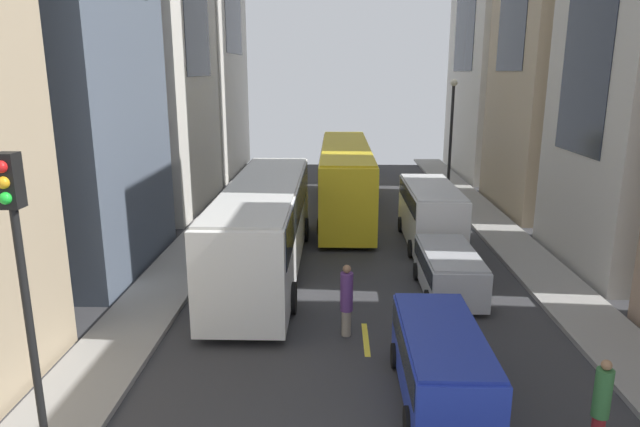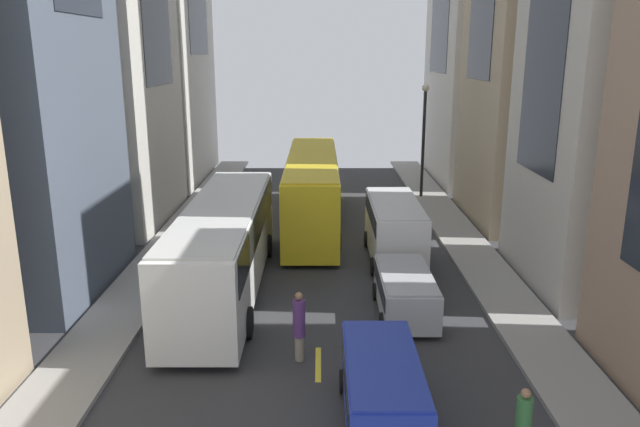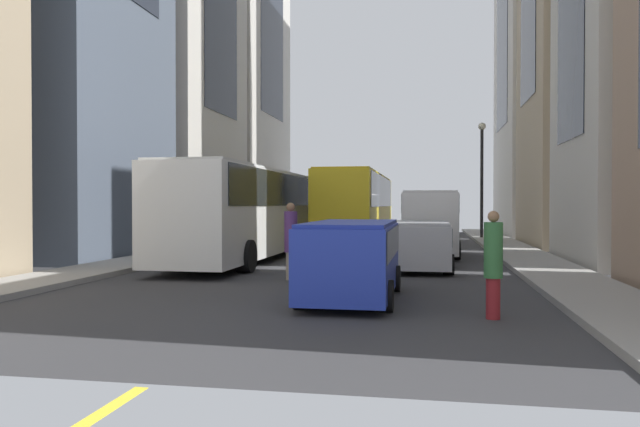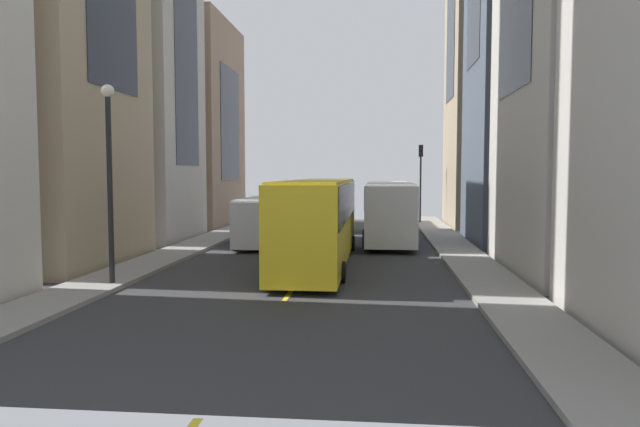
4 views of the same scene
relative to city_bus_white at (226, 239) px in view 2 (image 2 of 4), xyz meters
The scene contains 14 objects.
ground_plane 6.34m from the city_bus_white, 54.77° to the left, with size 39.71×39.71×0.00m, color #333335.
sidewalk_west 6.23m from the city_bus_white, 123.93° to the left, with size 2.15×44.00×0.15m, color gray.
sidewalk_east 11.53m from the city_bus_white, 25.62° to the left, with size 2.15×44.00×0.15m, color gray.
lane_stripe_1 6.87m from the city_bus_white, 58.13° to the right, with size 0.16×2.00×0.01m, color yellow.
lane_stripe_2 6.34m from the city_bus_white, 54.77° to the left, with size 0.16×2.00×0.01m, color yellow.
lane_stripe_3 15.93m from the city_bus_white, 77.31° to the left, with size 0.16×2.00×0.01m, color yellow.
lane_stripe_4 26.22m from the city_bus_white, 82.37° to the left, with size 0.16×2.00×0.01m, color yellow.
city_bus_white is the anchor object (origin of this frame).
streetcar_yellow 9.53m from the city_bus_white, 70.87° to the left, with size 2.70×13.68×3.59m.
delivery_van_white 7.56m from the city_bus_white, 27.61° to the left, with size 2.25×5.92×2.58m.
car_blue_0 9.86m from the city_bus_white, 59.30° to the right, with size 1.94×4.44×1.69m.
car_silver_1 6.85m from the city_bus_white, 18.45° to the right, with size 1.93×4.15×1.51m.
pedestrian_walking_far 6.15m from the city_bus_white, 61.27° to the right, with size 0.36×0.36×2.11m.
streetlamp_near 17.81m from the city_bus_white, 56.79° to the left, with size 0.44×0.44×6.69m.
Camera 2 is at (0.05, -26.32, 8.70)m, focal length 34.30 mm.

